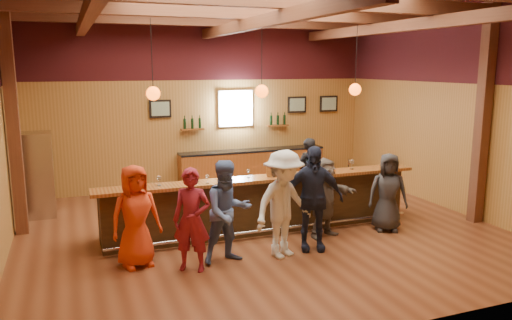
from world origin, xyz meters
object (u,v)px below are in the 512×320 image
(customer_redvest, at_px, (192,220))
(bottle_a, at_px, (288,166))
(bar_counter, at_px, (260,203))
(bartender, at_px, (307,173))
(customer_dark, at_px, (388,192))
(stainless_fridge, at_px, (36,175))
(ice_bucket, at_px, (272,170))
(customer_navy, at_px, (312,198))
(customer_brown, at_px, (325,198))
(customer_denim, at_px, (228,212))
(customer_white, at_px, (284,204))
(customer_orange, at_px, (136,216))
(back_bar_cabinet, at_px, (253,167))

(customer_redvest, distance_m, bottle_a, 2.65)
(bar_counter, relative_size, bartender, 3.97)
(customer_dark, bearing_deg, stainless_fridge, 176.35)
(ice_bucket, bearing_deg, stainless_fridge, 146.94)
(customer_dark, bearing_deg, bartender, 134.53)
(bottle_a, bearing_deg, customer_redvest, -149.06)
(customer_redvest, distance_m, customer_navy, 2.16)
(customer_dark, bearing_deg, bottle_a, 179.99)
(customer_brown, height_order, ice_bucket, customer_brown)
(customer_dark, distance_m, ice_bucket, 2.30)
(customer_brown, xyz_separation_m, bottle_a, (-0.44, 0.69, 0.51))
(customer_denim, height_order, customer_white, customer_white)
(customer_white, height_order, bartender, customer_white)
(ice_bucket, bearing_deg, customer_dark, -17.51)
(bar_counter, distance_m, customer_orange, 2.74)
(back_bar_cabinet, relative_size, customer_white, 2.20)
(customer_denim, distance_m, bottle_a, 2.07)
(bar_counter, height_order, customer_navy, customer_navy)
(customer_brown, distance_m, ice_bucket, 1.11)
(customer_redvest, relative_size, customer_white, 0.90)
(bottle_a, bearing_deg, bartender, 49.47)
(customer_navy, distance_m, customer_dark, 1.89)
(ice_bucket, bearing_deg, customer_orange, -164.40)
(bar_counter, distance_m, bottle_a, 0.92)
(customer_redvest, xyz_separation_m, customer_navy, (2.16, 0.15, 0.10))
(customer_redvest, relative_size, customer_dark, 1.07)
(back_bar_cabinet, height_order, customer_brown, customer_brown)
(bar_counter, bearing_deg, back_bar_cabinet, 71.66)
(stainless_fridge, distance_m, ice_bucket, 5.08)
(bar_counter, distance_m, customer_white, 1.58)
(back_bar_cabinet, relative_size, ice_bucket, 18.01)
(bar_counter, distance_m, customer_brown, 1.32)
(customer_denim, xyz_separation_m, bottle_a, (1.61, 1.22, 0.41))
(customer_redvest, bearing_deg, customer_denim, 40.15)
(back_bar_cabinet, height_order, customer_dark, customer_dark)
(customer_white, bearing_deg, customer_denim, 153.59)
(customer_denim, xyz_separation_m, bartender, (2.64, 2.43, -0.05))
(bartender, bearing_deg, customer_redvest, 21.16)
(back_bar_cabinet, relative_size, customer_redvest, 2.45)
(customer_redvest, relative_size, bottle_a, 4.32)
(bar_counter, bearing_deg, customer_brown, -42.35)
(stainless_fridge, relative_size, customer_white, 0.99)
(bar_counter, height_order, customer_redvest, customer_redvest)
(customer_redvest, bearing_deg, bar_counter, 70.91)
(customer_redvest, xyz_separation_m, customer_denim, (0.63, 0.12, 0.03))
(customer_brown, bearing_deg, customer_orange, 166.79)
(customer_orange, relative_size, customer_white, 0.91)
(ice_bucket, relative_size, bottle_a, 0.59)
(customer_denim, height_order, customer_dark, customer_denim)
(bar_counter, height_order, back_bar_cabinet, bar_counter)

